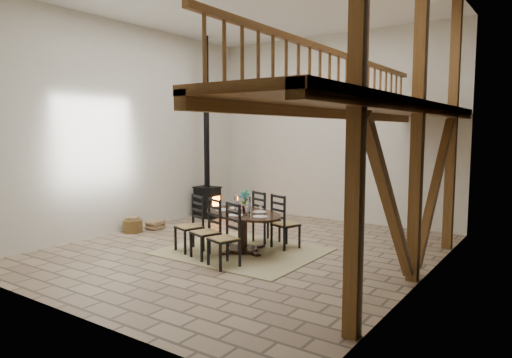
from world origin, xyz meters
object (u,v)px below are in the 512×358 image
Objects in this scene: wood_stove at (207,178)px; log_basket at (133,225)px; log_stack at (155,225)px; dining_table at (238,231)px.

log_basket is (-0.23, -2.48, -0.95)m from wood_stove.
wood_stove is 11.11× the size of log_stack.
log_stack is (-0.04, -1.93, -1.01)m from wood_stove.
dining_table is 3.21m from log_basket.
wood_stove reaches higher than dining_table.
wood_stove reaches higher than log_basket.
wood_stove reaches higher than log_stack.
log_basket is 1.02× the size of log_stack.
log_stack is (-3.01, 0.60, -0.33)m from dining_table.
wood_stove is 2.18m from log_stack.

